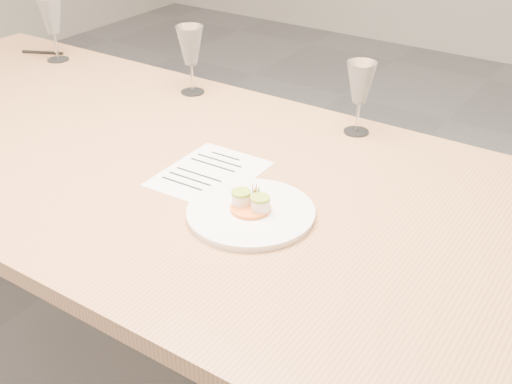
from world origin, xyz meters
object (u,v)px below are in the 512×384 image
Objects in this scene: recipe_sheet at (210,173)px; ballpoint_pen at (43,52)px; wine_glass_2 at (360,84)px; wine_glass_1 at (190,47)px; dinner_plate at (251,212)px; dining_table at (171,184)px; wine_glass_0 at (51,17)px.

ballpoint_pen is (-1.04, 0.38, 0.00)m from recipe_sheet.
wine_glass_2 reaches higher than recipe_sheet.
wine_glass_2 is (0.19, 0.41, 0.14)m from recipe_sheet.
dinner_plate is at bearing -41.46° from wine_glass_1.
ballpoint_pen is at bearing 157.58° from dining_table.
recipe_sheet is 1.90× the size of ballpoint_pen.
dining_table is 0.50m from wine_glass_1.
dinner_plate is 1.32m from ballpoint_pen.
wine_glass_2 is at bearing 52.58° from dining_table.
dining_table is 11.18× the size of wine_glass_0.
wine_glass_2 reaches higher than dining_table.
wine_glass_2 is at bearing 90.19° from dinner_plate.
ballpoint_pen is at bearing 158.48° from recipe_sheet.
wine_glass_1 is 1.05× the size of wine_glass_2.
dinner_plate is 1.33× the size of wine_glass_1.
recipe_sheet is 0.47m from wine_glass_2.
wine_glass_1 is at bearing -25.26° from ballpoint_pen.
wine_glass_0 is at bearing 157.42° from recipe_sheet.
dinner_plate is at bearing -22.18° from wine_glass_0.
ballpoint_pen is at bearing -178.67° from wine_glass_2.
dinner_plate is 1.94× the size of ballpoint_pen.
wine_glass_1 is at bearing 121.42° from dining_table.
ballpoint_pen is 0.66× the size of wine_glass_0.
dining_table is 8.78× the size of dinner_plate.
dining_table is 17.05× the size of ballpoint_pen.
wine_glass_0 reaches higher than dinner_plate.
dining_table is at bearing -58.58° from wine_glass_1.
wine_glass_1 reaches higher than dinner_plate.
ballpoint_pen is 0.68× the size of wine_glass_1.
dinner_plate is 1.40× the size of wine_glass_2.
recipe_sheet is at bearing -20.93° from wine_glass_0.
wine_glass_2 reaches higher than ballpoint_pen.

